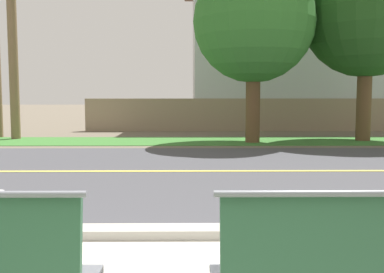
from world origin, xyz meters
name	(u,v)px	position (x,y,z in m)	size (l,w,h in m)	color
ground_plane	(179,161)	(0.00, 8.00, 0.00)	(140.00, 140.00, 0.00)	#665B4C
curb_edge	(169,232)	(0.00, 2.35, 0.06)	(44.00, 0.30, 0.11)	#ADA89E
street_asphalt	(178,171)	(0.00, 6.50, 0.00)	(52.00, 8.00, 0.01)	#424247
road_centre_line	(178,171)	(0.00, 6.50, 0.01)	(48.00, 0.14, 0.01)	#E0CC4C
far_verge_grass	(182,141)	(0.00, 12.48, 0.01)	(48.00, 2.80, 0.02)	#38702D
shade_tree_far_left	(258,12)	(2.43, 11.97, 4.13)	(3.85, 3.85, 6.36)	brown
shade_tree_left	(372,2)	(6.25, 12.52, 4.56)	(4.25, 4.25, 7.02)	brown
garden_wall	(237,115)	(2.33, 16.90, 0.70)	(13.00, 0.36, 1.40)	gray
house_across_street	(312,50)	(6.42, 20.10, 3.78)	(12.76, 6.91, 7.47)	#B7BCC1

